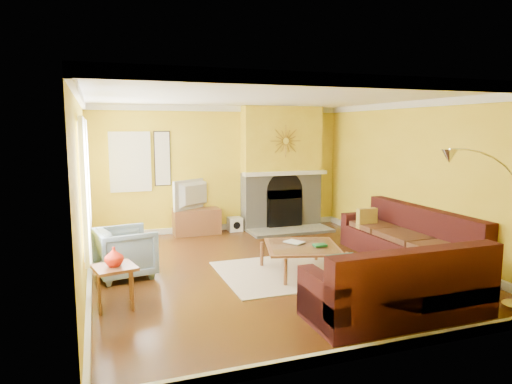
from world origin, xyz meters
name	(u,v)px	position (x,y,z in m)	size (l,w,h in m)	color
floor	(270,269)	(0.00, 0.00, -0.01)	(5.50, 6.00, 0.02)	#5A3113
ceiling	(271,96)	(0.00, 0.00, 2.71)	(5.50, 6.00, 0.02)	white
wall_back	(220,169)	(0.00, 3.01, 1.35)	(5.50, 0.02, 2.70)	yellow
wall_front	(386,222)	(0.00, -3.01, 1.35)	(5.50, 0.02, 2.70)	yellow
wall_left	(82,193)	(-2.76, 0.00, 1.35)	(0.02, 6.00, 2.70)	yellow
wall_right	(416,178)	(2.76, 0.00, 1.35)	(0.02, 6.00, 2.70)	yellow
baseboard	(270,265)	(0.00, 0.00, 0.06)	(5.50, 6.00, 0.12)	white
crown_molding	(271,101)	(0.00, 0.00, 2.64)	(5.50, 6.00, 0.12)	white
window_left_near	(86,173)	(-2.72, 1.30, 1.50)	(0.06, 1.22, 1.72)	white
window_left_far	(83,187)	(-2.72, -0.60, 1.50)	(0.06, 1.22, 1.72)	white
window_back	(130,162)	(-1.90, 2.96, 1.55)	(0.82, 0.06, 1.22)	white
wall_art	(162,159)	(-1.25, 2.97, 1.60)	(0.34, 0.04, 1.14)	white
fireplace	(281,168)	(1.35, 2.80, 1.35)	(1.80, 0.40, 2.70)	gray
mantel	(286,173)	(1.35, 2.56, 1.25)	(1.92, 0.22, 0.08)	white
hearth	(291,231)	(1.35, 2.25, 0.03)	(1.80, 0.70, 0.06)	gray
sunburst	(286,141)	(1.35, 2.57, 1.95)	(0.70, 0.04, 0.70)	olive
rug	(298,271)	(0.35, -0.30, 0.01)	(2.40, 1.80, 0.02)	beige
sectional_sofa	(365,247)	(1.20, -0.85, 0.45)	(3.10, 3.70, 0.90)	#3D1413
coffee_table	(302,259)	(0.40, -0.35, 0.22)	(1.09, 1.09, 0.43)	white
media_console	(197,222)	(-0.60, 2.75, 0.27)	(0.98, 0.44, 0.54)	brown
tv	(196,194)	(-0.60, 2.75, 0.85)	(1.08, 0.14, 0.62)	black
subwoofer	(235,224)	(0.25, 2.78, 0.15)	(0.29, 0.29, 0.29)	white
armchair	(125,252)	(-2.20, 0.35, 0.38)	(0.80, 0.82, 0.75)	gray
side_table	(115,287)	(-2.40, -0.85, 0.27)	(0.48, 0.48, 0.53)	brown
vase	(114,257)	(-2.40, -0.85, 0.65)	(0.23, 0.23, 0.24)	red
book	(290,244)	(0.24, -0.24, 0.45)	(0.22, 0.30, 0.03)	white
arc_lamp	(488,234)	(1.76, -2.55, 0.99)	(1.28, 0.36, 1.99)	silver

